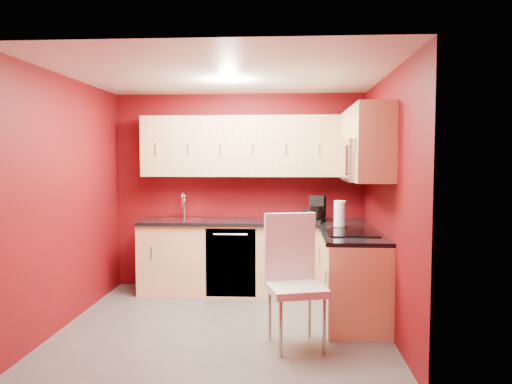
# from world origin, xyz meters

# --- Properties ---
(floor) EXTENTS (3.20, 3.20, 0.00)m
(floor) POSITION_xyz_m (0.00, 0.00, 0.00)
(floor) COLOR #514E4B
(floor) RESTS_ON ground
(ceiling) EXTENTS (3.20, 3.20, 0.00)m
(ceiling) POSITION_xyz_m (0.00, 0.00, 2.50)
(ceiling) COLOR white
(ceiling) RESTS_ON wall_back
(wall_back) EXTENTS (3.20, 0.00, 3.20)m
(wall_back) POSITION_xyz_m (0.00, 1.50, 1.25)
(wall_back) COLOR #64090B
(wall_back) RESTS_ON floor
(wall_front) EXTENTS (3.20, 0.00, 3.20)m
(wall_front) POSITION_xyz_m (0.00, -1.50, 1.25)
(wall_front) COLOR #64090B
(wall_front) RESTS_ON floor
(wall_left) EXTENTS (0.00, 3.00, 3.00)m
(wall_left) POSITION_xyz_m (-1.60, 0.00, 1.25)
(wall_left) COLOR #64090B
(wall_left) RESTS_ON floor
(wall_right) EXTENTS (0.00, 3.00, 3.00)m
(wall_right) POSITION_xyz_m (1.60, 0.00, 1.25)
(wall_right) COLOR #64090B
(wall_right) RESTS_ON floor
(base_cabinets_back) EXTENTS (2.80, 0.60, 0.87)m
(base_cabinets_back) POSITION_xyz_m (0.20, 1.20, 0.43)
(base_cabinets_back) COLOR #EBC986
(base_cabinets_back) RESTS_ON floor
(base_cabinets_right) EXTENTS (0.60, 1.30, 0.87)m
(base_cabinets_right) POSITION_xyz_m (1.30, 0.25, 0.43)
(base_cabinets_right) COLOR #EBC986
(base_cabinets_right) RESTS_ON floor
(countertop_back) EXTENTS (2.80, 0.63, 0.04)m
(countertop_back) POSITION_xyz_m (0.20, 1.19, 0.89)
(countertop_back) COLOR black
(countertop_back) RESTS_ON base_cabinets_back
(countertop_right) EXTENTS (0.63, 1.27, 0.04)m
(countertop_right) POSITION_xyz_m (1.29, 0.23, 0.89)
(countertop_right) COLOR black
(countertop_right) RESTS_ON base_cabinets_right
(upper_cabinets_back) EXTENTS (2.80, 0.35, 0.75)m
(upper_cabinets_back) POSITION_xyz_m (0.20, 1.32, 1.83)
(upper_cabinets_back) COLOR #D6B379
(upper_cabinets_back) RESTS_ON wall_back
(upper_cabinets_right) EXTENTS (0.35, 1.55, 0.75)m
(upper_cabinets_right) POSITION_xyz_m (1.42, 0.44, 1.89)
(upper_cabinets_right) COLOR #D6B379
(upper_cabinets_right) RESTS_ON wall_right
(microwave) EXTENTS (0.42, 0.76, 0.42)m
(microwave) POSITION_xyz_m (1.39, 0.20, 1.66)
(microwave) COLOR silver
(microwave) RESTS_ON upper_cabinets_right
(cooktop) EXTENTS (0.50, 0.55, 0.01)m
(cooktop) POSITION_xyz_m (1.28, 0.20, 0.92)
(cooktop) COLOR black
(cooktop) RESTS_ON countertop_right
(sink) EXTENTS (0.52, 0.42, 0.35)m
(sink) POSITION_xyz_m (-0.70, 1.20, 0.94)
(sink) COLOR silver
(sink) RESTS_ON countertop_back
(dishwasher_front) EXTENTS (0.60, 0.02, 0.82)m
(dishwasher_front) POSITION_xyz_m (-0.05, 0.91, 0.43)
(dishwasher_front) COLOR black
(dishwasher_front) RESTS_ON base_cabinets_back
(downlight) EXTENTS (0.20, 0.20, 0.01)m
(downlight) POSITION_xyz_m (0.00, 0.30, 2.48)
(downlight) COLOR white
(downlight) RESTS_ON ceiling
(coffee_maker) EXTENTS (0.26, 0.30, 0.31)m
(coffee_maker) POSITION_xyz_m (0.97, 1.10, 1.06)
(coffee_maker) COLOR black
(coffee_maker) RESTS_ON countertop_back
(napkin_holder) EXTENTS (0.16, 0.16, 0.13)m
(napkin_holder) POSITION_xyz_m (0.89, 1.24, 0.98)
(napkin_holder) COLOR black
(napkin_holder) RESTS_ON countertop_back
(paper_towel) EXTENTS (0.21, 0.21, 0.30)m
(paper_towel) POSITION_xyz_m (1.20, 0.63, 1.06)
(paper_towel) COLOR white
(paper_towel) RESTS_ON countertop_right
(dining_chair) EXTENTS (0.59, 0.60, 1.18)m
(dining_chair) POSITION_xyz_m (0.70, -0.55, 0.59)
(dining_chair) COLOR white
(dining_chair) RESTS_ON floor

